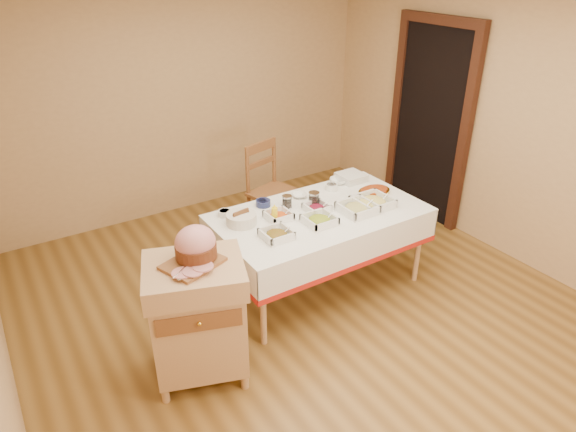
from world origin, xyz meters
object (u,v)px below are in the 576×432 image
(dining_table, at_px, (319,229))
(bread_basket, at_px, (241,219))
(mustard_bottle, at_px, (275,214))
(plate_stack, at_px, (351,177))
(preserve_jar_left, at_px, (287,202))
(brass_platter, at_px, (374,191))
(butcher_cart, at_px, (198,314))
(ham_on_board, at_px, (195,247))
(preserve_jar_right, at_px, (314,199))
(dining_chair, at_px, (272,191))

(dining_table, relative_size, bread_basket, 7.20)
(mustard_bottle, distance_m, plate_stack, 1.12)
(dining_table, bearing_deg, preserve_jar_left, 129.60)
(dining_table, distance_m, mustard_bottle, 0.48)
(preserve_jar_left, xyz_separation_m, brass_platter, (0.84, -0.18, -0.03))
(bread_basket, bearing_deg, butcher_cart, -137.44)
(ham_on_board, distance_m, preserve_jar_left, 1.32)
(dining_table, height_order, brass_platter, brass_platter)
(preserve_jar_right, bearing_deg, ham_on_board, -157.48)
(ham_on_board, xyz_separation_m, bread_basket, (0.64, 0.60, -0.24))
(preserve_jar_right, distance_m, mustard_bottle, 0.46)
(ham_on_board, bearing_deg, dining_chair, 45.09)
(preserve_jar_right, bearing_deg, mustard_bottle, -170.42)
(ham_on_board, bearing_deg, brass_platter, 13.31)
(dining_chair, distance_m, bread_basket, 1.20)
(brass_platter, bearing_deg, dining_chair, 117.86)
(bread_basket, bearing_deg, preserve_jar_right, -3.02)
(dining_table, xyz_separation_m, bread_basket, (-0.67, 0.18, 0.21))
(ham_on_board, xyz_separation_m, preserve_jar_left, (1.12, 0.65, -0.24))
(butcher_cart, height_order, brass_platter, butcher_cart)
(butcher_cart, relative_size, dining_chair, 0.91)
(dining_chair, xyz_separation_m, plate_stack, (0.52, -0.64, 0.27))
(dining_chair, xyz_separation_m, ham_on_board, (-1.45, -1.45, 0.52))
(dining_chair, bearing_deg, brass_platter, -62.14)
(mustard_bottle, height_order, plate_stack, mustard_bottle)
(butcher_cart, xyz_separation_m, ham_on_board, (0.04, 0.03, 0.51))
(bread_basket, xyz_separation_m, plate_stack, (1.32, 0.21, -0.01))
(dining_table, distance_m, preserve_jar_left, 0.37)
(dining_table, relative_size, brass_platter, 5.61)
(bread_basket, bearing_deg, dining_table, -14.81)
(bread_basket, distance_m, brass_platter, 1.33)
(mustard_bottle, relative_size, plate_stack, 0.67)
(dining_chair, height_order, preserve_jar_right, dining_chair)
(mustard_bottle, bearing_deg, preserve_jar_left, 36.10)
(dining_chair, relative_size, bread_basket, 4.08)
(preserve_jar_right, relative_size, bread_basket, 0.50)
(butcher_cart, relative_size, preserve_jar_right, 7.45)
(ham_on_board, bearing_deg, preserve_jar_left, 30.00)
(mustard_bottle, distance_m, brass_platter, 1.07)
(mustard_bottle, xyz_separation_m, brass_platter, (1.07, -0.02, -0.05))
(plate_stack, bearing_deg, brass_platter, -90.12)
(dining_table, distance_m, plate_stack, 0.79)
(plate_stack, bearing_deg, dining_chair, 129.09)
(preserve_jar_right, bearing_deg, dining_table, -103.24)
(butcher_cart, xyz_separation_m, bread_basket, (0.68, 0.63, 0.27))
(dining_table, xyz_separation_m, butcher_cart, (-1.35, -0.45, -0.07))
(mustard_bottle, bearing_deg, dining_chair, 60.38)
(preserve_jar_right, distance_m, bread_basket, 0.71)
(bread_basket, distance_m, plate_stack, 1.34)
(dining_chair, bearing_deg, ham_on_board, -134.91)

